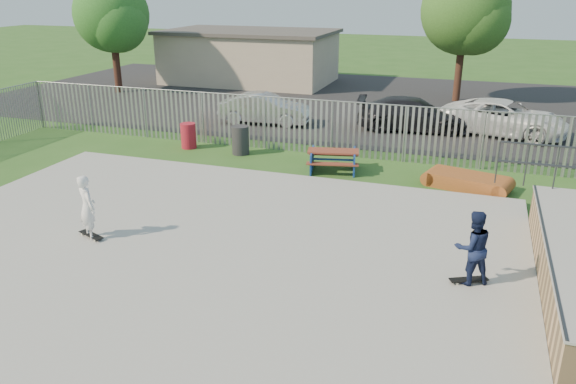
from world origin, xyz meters
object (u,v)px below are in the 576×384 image
(trash_bin_grey, at_px, (240,140))
(skater_navy, at_px, (473,247))
(car_silver, at_px, (265,109))
(skater_white, at_px, (87,207))
(funbox, at_px, (467,182))
(trash_bin_red, at_px, (188,136))
(car_white, at_px, (504,118))
(tree_left, at_px, (111,15))
(picnic_table, at_px, (333,160))
(tree_mid, at_px, (465,11))
(car_dark, at_px, (413,114))

(trash_bin_grey, relative_size, skater_navy, 0.66)
(car_silver, bearing_deg, skater_white, 176.83)
(funbox, xyz_separation_m, trash_bin_red, (-10.26, 1.26, 0.26))
(car_white, height_order, tree_left, tree_left)
(funbox, height_order, skater_navy, skater_navy)
(trash_bin_red, bearing_deg, car_silver, 73.62)
(trash_bin_grey, relative_size, car_white, 0.21)
(car_silver, distance_m, skater_white, 12.86)
(picnic_table, bearing_deg, skater_navy, -67.59)
(tree_left, bearing_deg, car_silver, -22.80)
(funbox, height_order, tree_mid, tree_mid)
(picnic_table, height_order, tree_left, tree_left)
(trash_bin_grey, xyz_separation_m, tree_mid, (6.95, 12.80, 4.08))
(picnic_table, relative_size, tree_mid, 0.28)
(trash_bin_red, distance_m, car_silver, 4.80)
(funbox, relative_size, car_dark, 0.51)
(tree_mid, xyz_separation_m, skater_white, (-7.37, -20.95, -3.67))
(car_dark, relative_size, tree_left, 0.74)
(picnic_table, relative_size, car_dark, 0.41)
(trash_bin_grey, height_order, tree_left, tree_left)
(trash_bin_red, height_order, car_white, car_white)
(trash_bin_grey, height_order, skater_white, skater_white)
(funbox, bearing_deg, skater_navy, -71.98)
(car_dark, distance_m, skater_navy, 13.36)
(funbox, height_order, trash_bin_red, trash_bin_red)
(car_white, relative_size, tree_left, 0.80)
(picnic_table, bearing_deg, car_silver, 117.17)
(car_silver, distance_m, tree_mid, 11.91)
(funbox, relative_size, skater_white, 1.52)
(funbox, distance_m, skater_navy, 6.35)
(tree_left, distance_m, tree_mid, 18.93)
(skater_navy, bearing_deg, trash_bin_grey, -68.49)
(trash_bin_red, bearing_deg, skater_white, -77.81)
(tree_mid, bearing_deg, car_dark, -100.94)
(car_dark, bearing_deg, car_silver, 90.53)
(funbox, xyz_separation_m, skater_white, (-8.48, -6.99, 0.72))
(car_dark, height_order, skater_navy, skater_navy)
(tree_mid, bearing_deg, funbox, -85.46)
(skater_navy, relative_size, skater_white, 1.00)
(funbox, bearing_deg, car_silver, 162.22)
(tree_left, height_order, tree_mid, tree_mid)
(trash_bin_grey, bearing_deg, skater_navy, -41.83)
(trash_bin_red, height_order, car_dark, car_dark)
(car_silver, height_order, car_dark, car_dark)
(funbox, xyz_separation_m, trash_bin_grey, (-8.06, 1.16, 0.31))
(picnic_table, relative_size, funbox, 0.81)
(car_silver, height_order, skater_white, skater_white)
(trash_bin_grey, bearing_deg, trash_bin_red, 177.37)
(tree_mid, bearing_deg, car_silver, -133.90)
(tree_left, xyz_separation_m, skater_white, (11.22, -17.38, -3.34))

